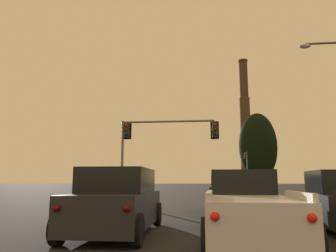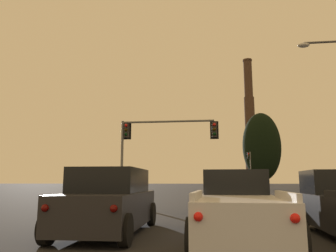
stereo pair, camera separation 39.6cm
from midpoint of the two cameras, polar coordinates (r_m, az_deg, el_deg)
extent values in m
cube|color=silver|center=(8.80, 12.51, -14.73)|extent=(2.21, 5.48, 0.88)
cube|color=black|center=(10.52, 11.67, -9.54)|extent=(1.91, 1.87, 0.72)
cube|color=silver|center=(7.38, 5.67, -11.87)|extent=(0.20, 2.43, 0.16)
cube|color=silver|center=(7.52, 20.41, -11.28)|extent=(0.20, 2.43, 0.16)
cylinder|color=black|center=(11.01, 6.45, -15.21)|extent=(0.25, 0.81, 0.80)
cylinder|color=black|center=(11.11, 16.96, -14.81)|extent=(0.25, 0.81, 0.80)
cylinder|color=black|center=(6.64, 5.07, -18.89)|extent=(0.25, 0.81, 0.80)
cylinder|color=black|center=(6.81, 22.64, -17.98)|extent=(0.25, 0.81, 0.80)
sphere|color=red|center=(6.06, 6.28, -15.43)|extent=(0.17, 0.17, 0.17)
sphere|color=red|center=(6.22, 22.08, -14.65)|extent=(0.17, 0.17, 0.17)
cube|color=#232328|center=(16.08, 10.23, -12.44)|extent=(2.15, 5.45, 0.88)
cube|color=black|center=(17.81, 9.91, -9.59)|extent=(1.89, 1.85, 0.72)
cube|color=#232328|center=(14.67, 6.66, -10.77)|extent=(0.17, 2.43, 0.16)
cube|color=#232328|center=(14.75, 14.11, -10.54)|extent=(0.17, 2.43, 0.16)
cylinder|color=black|center=(18.28, 6.80, -12.99)|extent=(0.24, 0.81, 0.80)
cylinder|color=black|center=(18.35, 13.09, -12.80)|extent=(0.24, 0.81, 0.80)
cylinder|color=black|center=(13.89, 6.49, -14.05)|extent=(0.24, 0.81, 0.80)
cylinder|color=black|center=(13.98, 14.79, -13.77)|extent=(0.24, 0.81, 0.80)
sphere|color=red|center=(13.34, 7.11, -12.27)|extent=(0.17, 0.17, 0.17)
sphere|color=red|center=(13.42, 14.29, -12.03)|extent=(0.17, 0.17, 0.17)
cylinder|color=black|center=(11.74, 22.40, -14.21)|extent=(0.24, 0.81, 0.80)
cube|color=#232328|center=(9.92, -9.97, -14.08)|extent=(2.01, 4.84, 0.95)
cube|color=black|center=(10.01, -9.65, -9.32)|extent=(1.83, 2.83, 0.70)
cylinder|color=black|center=(12.05, -12.06, -14.67)|extent=(0.23, 0.76, 0.76)
cylinder|color=black|center=(11.65, -2.86, -15.05)|extent=(0.23, 0.76, 0.76)
cylinder|color=black|center=(8.45, -19.98, -16.52)|extent=(0.23, 0.76, 0.76)
cylinder|color=black|center=(7.88, -6.85, -17.56)|extent=(0.23, 0.76, 0.76)
sphere|color=#500705|center=(7.89, -20.21, -13.28)|extent=(0.17, 0.17, 0.17)
sphere|color=#500705|center=(7.38, -8.83, -14.04)|extent=(0.17, 0.17, 0.17)
cylinder|color=slate|center=(59.21, 13.47, -7.64)|extent=(0.18, 0.18, 6.71)
cylinder|color=black|center=(59.20, 13.60, -10.83)|extent=(0.40, 0.40, 0.10)
cube|color=#282828|center=(59.32, 13.09, -5.06)|extent=(0.34, 0.34, 1.04)
cube|color=black|center=(59.50, 13.07, -5.07)|extent=(0.58, 0.03, 1.25)
sphere|color=red|center=(59.16, 13.10, -4.73)|extent=(0.22, 0.22, 0.22)
sphere|color=#352604|center=(59.13, 13.11, -5.04)|extent=(0.22, 0.22, 0.22)
sphere|color=black|center=(59.11, 13.12, -5.35)|extent=(0.22, 0.22, 0.22)
cylinder|color=slate|center=(23.12, -8.48, -6.14)|extent=(0.18, 0.18, 5.74)
cylinder|color=black|center=(23.12, -8.66, -13.12)|extent=(0.40, 0.40, 0.10)
cube|color=#282828|center=(23.28, -7.65, -0.74)|extent=(0.34, 0.34, 1.04)
cube|color=black|center=(23.46, -7.55, -0.81)|extent=(0.58, 0.03, 1.25)
sphere|color=red|center=(23.15, -7.75, 0.12)|extent=(0.22, 0.22, 0.22)
sphere|color=#352604|center=(23.10, -7.77, -0.67)|extent=(0.22, 0.22, 0.22)
sphere|color=black|center=(23.05, -7.78, -1.46)|extent=(0.22, 0.22, 0.22)
cylinder|color=slate|center=(22.87, -0.47, 0.79)|extent=(6.44, 0.14, 0.14)
sphere|color=slate|center=(23.45, -8.31, 0.63)|extent=(0.18, 0.18, 0.18)
cube|color=#282828|center=(22.63, 7.66, -0.66)|extent=(0.34, 0.34, 1.04)
cube|color=black|center=(22.80, 7.65, -0.73)|extent=(0.58, 0.03, 1.25)
sphere|color=red|center=(22.49, 7.65, 0.23)|extent=(0.22, 0.22, 0.22)
sphere|color=#352604|center=(22.44, 7.67, -0.58)|extent=(0.22, 0.22, 0.22)
sphere|color=black|center=(22.39, 7.69, -1.40)|extent=(0.22, 0.22, 0.22)
cylinder|color=#56565B|center=(20.30, 25.96, 12.88)|extent=(2.72, 0.12, 0.12)
ellipsoid|color=silver|center=(19.84, 22.20, 12.76)|extent=(0.64, 0.36, 0.26)
cylinder|color=#3C2B22|center=(144.11, 13.64, -9.38)|extent=(8.16, 8.16, 3.34)
cylinder|color=#473328|center=(144.50, 13.47, -5.26)|extent=(5.10, 5.10, 17.43)
cylinder|color=#473328|center=(146.81, 13.21, 1.53)|extent=(4.39, 4.39, 17.43)
cylinder|color=#473328|center=(151.11, 12.95, 8.03)|extent=(3.67, 3.67, 17.43)
cylinder|color=#4E382C|center=(153.83, 12.83, 11.00)|extent=(4.11, 4.11, 0.70)
cylinder|color=black|center=(68.54, 15.49, -9.16)|extent=(0.76, 0.76, 3.45)
ellipsoid|color=black|center=(68.91, 15.23, -3.46)|extent=(7.58, 6.82, 13.70)
camera|label=1|loc=(0.20, -90.46, 0.08)|focal=35.00mm
camera|label=2|loc=(0.20, 89.54, -0.08)|focal=35.00mm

